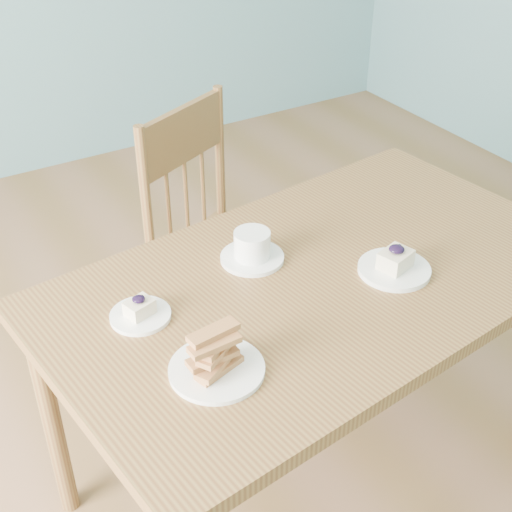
% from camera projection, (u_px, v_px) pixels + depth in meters
% --- Properties ---
extents(room, '(5.01, 5.01, 2.71)m').
position_uv_depth(room, '(192.00, 65.00, 1.15)').
color(room, brown).
rests_on(room, ground).
extents(dining_table, '(1.44, 0.93, 0.73)m').
position_uv_depth(dining_table, '(319.00, 298.00, 1.78)').
color(dining_table, olive).
rests_on(dining_table, ground).
extents(dining_chair, '(0.55, 0.54, 0.91)m').
position_uv_depth(dining_chair, '(221.00, 243.00, 2.34)').
color(dining_chair, olive).
rests_on(dining_chair, ground).
extents(cheesecake_plate_near, '(0.18, 0.18, 0.08)m').
position_uv_depth(cheesecake_plate_near, '(395.00, 265.00, 1.74)').
color(cheesecake_plate_near, white).
rests_on(cheesecake_plate_near, dining_table).
extents(cheesecake_plate_far, '(0.14, 0.14, 0.06)m').
position_uv_depth(cheesecake_plate_far, '(140.00, 312.00, 1.60)').
color(cheesecake_plate_far, white).
rests_on(cheesecake_plate_far, dining_table).
extents(coffee_cup, '(0.16, 0.16, 0.08)m').
position_uv_depth(coffee_cup, '(252.00, 248.00, 1.78)').
color(coffee_cup, white).
rests_on(coffee_cup, dining_table).
extents(biscotti_plate, '(0.20, 0.20, 0.11)m').
position_uv_depth(biscotti_plate, '(216.00, 358.00, 1.44)').
color(biscotti_plate, white).
rests_on(biscotti_plate, dining_table).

